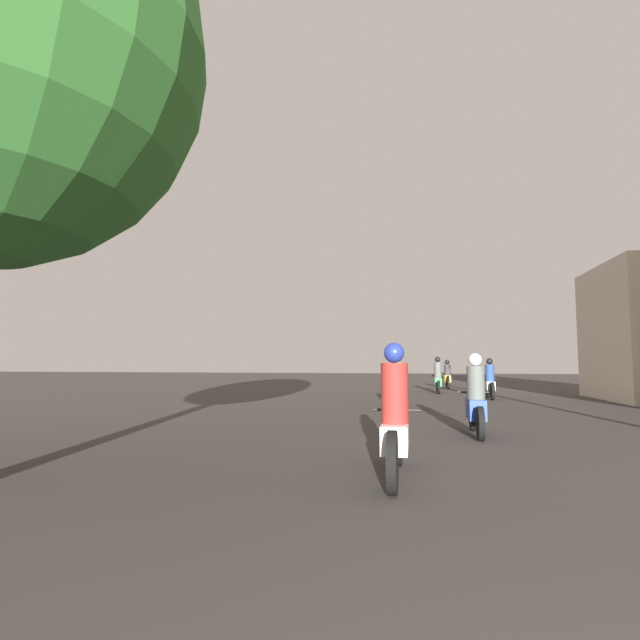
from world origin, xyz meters
name	(u,v)px	position (x,y,z in m)	size (l,w,h in m)	color
motorcycle_white	(395,424)	(-1.23, 5.79, 0.63)	(0.60, 2.15, 1.59)	black
motorcycle_blue	(476,402)	(0.09, 9.52, 0.61)	(0.60, 1.87, 1.53)	black
motorcycle_orange	(398,387)	(-1.56, 14.54, 0.64)	(0.60, 1.85, 1.61)	black
motorcycle_silver	(490,382)	(1.64, 19.18, 0.61)	(0.60, 1.90, 1.50)	black
motorcycle_green	(438,378)	(-0.11, 22.44, 0.64)	(0.60, 2.07, 1.59)	black
motorcycle_yellow	(447,377)	(0.50, 25.95, 0.59)	(0.60, 2.10, 1.47)	black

